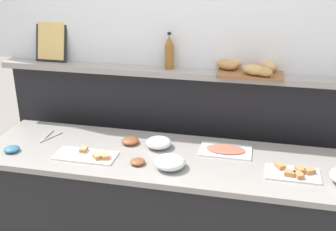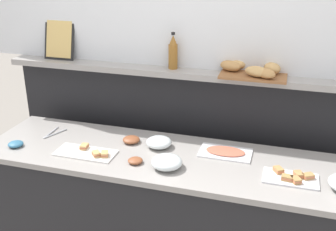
{
  "view_description": "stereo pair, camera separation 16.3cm",
  "coord_description": "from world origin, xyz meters",
  "px_view_note": "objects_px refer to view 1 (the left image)",
  "views": [
    {
      "loc": [
        0.44,
        -2.1,
        2.05
      ],
      "look_at": [
        -0.05,
        0.1,
        1.13
      ],
      "focal_mm": 43.89,
      "sensor_mm": 36.0,
      "label": 1
    },
    {
      "loc": [
        0.6,
        -2.06,
        2.05
      ],
      "look_at": [
        -0.05,
        0.1,
        1.13
      ],
      "focal_mm": 43.89,
      "sensor_mm": 36.0,
      "label": 2
    }
  ],
  "objects_px": {
    "condiment_bowl_red": "(130,141)",
    "bread_basket": "(249,68)",
    "glass_bowl_large": "(159,143)",
    "glass_bowl_medium": "(170,163)",
    "framed_picture": "(51,40)",
    "sandwich_platter_rear": "(294,173)",
    "vinegar_bottle_amber": "(169,53)",
    "cold_cuts_platter": "(226,150)",
    "condiment_bowl_dark": "(138,162)",
    "sandwich_platter_side": "(88,155)",
    "condiment_bowl_cream": "(12,149)",
    "serving_tongs": "(49,137)"
  },
  "relations": [
    {
      "from": "cold_cuts_platter",
      "to": "glass_bowl_large",
      "type": "xyz_separation_m",
      "value": [
        -0.41,
        -0.03,
        0.02
      ]
    },
    {
      "from": "condiment_bowl_cream",
      "to": "serving_tongs",
      "type": "bearing_deg",
      "value": 61.64
    },
    {
      "from": "sandwich_platter_side",
      "to": "serving_tongs",
      "type": "relative_size",
      "value": 1.94
    },
    {
      "from": "sandwich_platter_side",
      "to": "condiment_bowl_dark",
      "type": "relative_size",
      "value": 4.26
    },
    {
      "from": "glass_bowl_large",
      "to": "glass_bowl_medium",
      "type": "distance_m",
      "value": 0.26
    },
    {
      "from": "sandwich_platter_rear",
      "to": "bread_basket",
      "type": "height_order",
      "value": "bread_basket"
    },
    {
      "from": "sandwich_platter_rear",
      "to": "glass_bowl_large",
      "type": "bearing_deg",
      "value": 168.35
    },
    {
      "from": "condiment_bowl_cream",
      "to": "vinegar_bottle_amber",
      "type": "height_order",
      "value": "vinegar_bottle_amber"
    },
    {
      "from": "condiment_bowl_dark",
      "to": "sandwich_platter_rear",
      "type": "bearing_deg",
      "value": 4.6
    },
    {
      "from": "condiment_bowl_red",
      "to": "bread_basket",
      "type": "bearing_deg",
      "value": 23.74
    },
    {
      "from": "glass_bowl_medium",
      "to": "condiment_bowl_dark",
      "type": "xyz_separation_m",
      "value": [
        -0.19,
        0.0,
        -0.02
      ]
    },
    {
      "from": "cold_cuts_platter",
      "to": "bread_basket",
      "type": "relative_size",
      "value": 0.72
    },
    {
      "from": "framed_picture",
      "to": "condiment_bowl_cream",
      "type": "bearing_deg",
      "value": -91.33
    },
    {
      "from": "cold_cuts_platter",
      "to": "serving_tongs",
      "type": "bearing_deg",
      "value": -177.37
    },
    {
      "from": "cold_cuts_platter",
      "to": "bread_basket",
      "type": "xyz_separation_m",
      "value": [
        0.09,
        0.28,
        0.44
      ]
    },
    {
      "from": "glass_bowl_large",
      "to": "bread_basket",
      "type": "distance_m",
      "value": 0.72
    },
    {
      "from": "sandwich_platter_rear",
      "to": "condiment_bowl_cream",
      "type": "bearing_deg",
      "value": -177.04
    },
    {
      "from": "sandwich_platter_side",
      "to": "condiment_bowl_dark",
      "type": "xyz_separation_m",
      "value": [
        0.31,
        -0.02,
        0.01
      ]
    },
    {
      "from": "sandwich_platter_side",
      "to": "condiment_bowl_dark",
      "type": "distance_m",
      "value": 0.31
    },
    {
      "from": "glass_bowl_large",
      "to": "serving_tongs",
      "type": "bearing_deg",
      "value": -178.23
    },
    {
      "from": "condiment_bowl_cream",
      "to": "framed_picture",
      "type": "height_order",
      "value": "framed_picture"
    },
    {
      "from": "glass_bowl_large",
      "to": "glass_bowl_medium",
      "type": "xyz_separation_m",
      "value": [
        0.12,
        -0.23,
        0.0
      ]
    },
    {
      "from": "glass_bowl_medium",
      "to": "framed_picture",
      "type": "height_order",
      "value": "framed_picture"
    },
    {
      "from": "sandwich_platter_rear",
      "to": "vinegar_bottle_amber",
      "type": "relative_size",
      "value": 1.22
    },
    {
      "from": "sandwich_platter_rear",
      "to": "glass_bowl_medium",
      "type": "relative_size",
      "value": 1.65
    },
    {
      "from": "condiment_bowl_red",
      "to": "vinegar_bottle_amber",
      "type": "bearing_deg",
      "value": 60.21
    },
    {
      "from": "cold_cuts_platter",
      "to": "serving_tongs",
      "type": "distance_m",
      "value": 1.14
    },
    {
      "from": "sandwich_platter_rear",
      "to": "glass_bowl_medium",
      "type": "bearing_deg",
      "value": -174.1
    },
    {
      "from": "condiment_bowl_dark",
      "to": "vinegar_bottle_amber",
      "type": "xyz_separation_m",
      "value": [
        0.06,
        0.56,
        0.5
      ]
    },
    {
      "from": "condiment_bowl_dark",
      "to": "bread_basket",
      "type": "relative_size",
      "value": 0.2
    },
    {
      "from": "condiment_bowl_dark",
      "to": "bread_basket",
      "type": "xyz_separation_m",
      "value": [
        0.57,
        0.55,
        0.43
      ]
    },
    {
      "from": "glass_bowl_large",
      "to": "sandwich_platter_rear",
      "type": "bearing_deg",
      "value": -11.65
    },
    {
      "from": "condiment_bowl_dark",
      "to": "framed_picture",
      "type": "xyz_separation_m",
      "value": [
        -0.77,
        0.58,
        0.54
      ]
    },
    {
      "from": "condiment_bowl_cream",
      "to": "condiment_bowl_dark",
      "type": "height_order",
      "value": "condiment_bowl_cream"
    },
    {
      "from": "condiment_bowl_cream",
      "to": "bread_basket",
      "type": "distance_m",
      "value": 1.52
    },
    {
      "from": "sandwich_platter_side",
      "to": "condiment_bowl_cream",
      "type": "bearing_deg",
      "value": -175.46
    },
    {
      "from": "condiment_bowl_red",
      "to": "condiment_bowl_cream",
      "type": "bearing_deg",
      "value": -158.71
    },
    {
      "from": "glass_bowl_large",
      "to": "glass_bowl_medium",
      "type": "height_order",
      "value": "glass_bowl_medium"
    },
    {
      "from": "cold_cuts_platter",
      "to": "condiment_bowl_dark",
      "type": "relative_size",
      "value": 3.63
    },
    {
      "from": "condiment_bowl_cream",
      "to": "glass_bowl_medium",
      "type": "bearing_deg",
      "value": 0.92
    },
    {
      "from": "glass_bowl_large",
      "to": "condiment_bowl_dark",
      "type": "bearing_deg",
      "value": -105.98
    },
    {
      "from": "bread_basket",
      "to": "framed_picture",
      "type": "xyz_separation_m",
      "value": [
        -1.34,
        0.04,
        0.11
      ]
    },
    {
      "from": "glass_bowl_large",
      "to": "framed_picture",
      "type": "bearing_deg",
      "value": 157.23
    },
    {
      "from": "glass_bowl_large",
      "to": "serving_tongs",
      "type": "xyz_separation_m",
      "value": [
        -0.73,
        -0.02,
        -0.02
      ]
    },
    {
      "from": "glass_bowl_medium",
      "to": "condiment_bowl_cream",
      "type": "xyz_separation_m",
      "value": [
        -0.97,
        -0.02,
        -0.02
      ]
    },
    {
      "from": "condiment_bowl_red",
      "to": "bread_basket",
      "type": "distance_m",
      "value": 0.86
    },
    {
      "from": "cold_cuts_platter",
      "to": "condiment_bowl_cream",
      "type": "height_order",
      "value": "condiment_bowl_cream"
    },
    {
      "from": "sandwich_platter_rear",
      "to": "glass_bowl_large",
      "type": "relative_size",
      "value": 1.82
    },
    {
      "from": "sandwich_platter_side",
      "to": "cold_cuts_platter",
      "type": "distance_m",
      "value": 0.82
    },
    {
      "from": "glass_bowl_medium",
      "to": "serving_tongs",
      "type": "relative_size",
      "value": 0.94
    }
  ]
}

